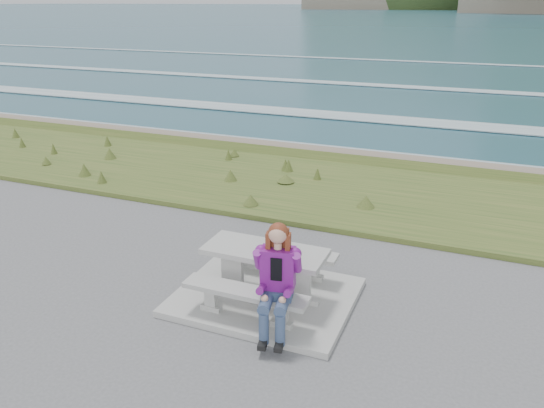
{
  "coord_description": "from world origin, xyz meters",
  "views": [
    {
      "loc": [
        2.73,
        -6.41,
        4.24
      ],
      "look_at": [
        -0.38,
        1.2,
        1.07
      ],
      "focal_mm": 35.0,
      "sensor_mm": 36.0,
      "label": 1
    }
  ],
  "objects_px": {
    "seated_woman": "(276,295)",
    "bench_seaward": "(282,254)",
    "picnic_table": "(265,259)",
    "bench_landward": "(245,296)"
  },
  "relations": [
    {
      "from": "picnic_table",
      "to": "bench_seaward",
      "type": "relative_size",
      "value": 1.0
    },
    {
      "from": "bench_landward",
      "to": "bench_seaward",
      "type": "bearing_deg",
      "value": 90.0
    },
    {
      "from": "picnic_table",
      "to": "bench_seaward",
      "type": "distance_m",
      "value": 0.74
    },
    {
      "from": "bench_landward",
      "to": "seated_woman",
      "type": "distance_m",
      "value": 0.57
    },
    {
      "from": "bench_landward",
      "to": "bench_seaward",
      "type": "relative_size",
      "value": 1.0
    },
    {
      "from": "bench_landward",
      "to": "bench_seaward",
      "type": "distance_m",
      "value": 1.4
    },
    {
      "from": "seated_woman",
      "to": "picnic_table",
      "type": "bearing_deg",
      "value": 109.35
    },
    {
      "from": "seated_woman",
      "to": "bench_seaward",
      "type": "bearing_deg",
      "value": 96.43
    },
    {
      "from": "picnic_table",
      "to": "bench_landward",
      "type": "distance_m",
      "value": 0.74
    },
    {
      "from": "picnic_table",
      "to": "bench_landward",
      "type": "relative_size",
      "value": 1.0
    }
  ]
}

